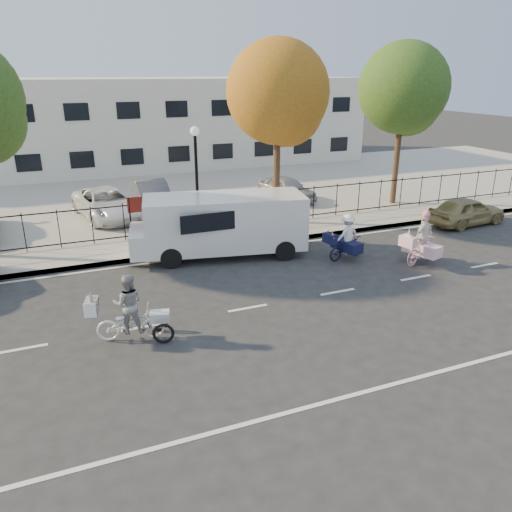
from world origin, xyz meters
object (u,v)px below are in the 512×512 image
lamppost (196,162)px  zebra_trike (130,315)px  white_van (222,223)px  lot_car_d (287,189)px  bull_bike (346,241)px  unicorn_bike (422,244)px  gold_sedan (467,211)px  lot_car_b (107,204)px  lot_car_c (152,195)px

lamppost → zebra_trike: lamppost is taller
white_van → lot_car_d: white_van is taller
zebra_trike → bull_bike: 8.72m
unicorn_bike → bull_bike: size_ratio=1.08×
lamppost → bull_bike: size_ratio=2.35×
white_van → unicorn_bike: bearing=-17.9°
unicorn_bike → zebra_trike: bearing=81.5°
gold_sedan → lot_car_b: 16.15m
zebra_trike → white_van: (4.14, 5.02, 0.55)m
lamppost → white_van: lamppost is taller
lamppost → lot_car_d: bearing=33.8°
lot_car_b → lot_car_c: bearing=6.4°
lamppost → gold_sedan: lamppost is taller
lamppost → lot_car_b: (-3.16, 4.00, -2.30)m
gold_sedan → lot_car_c: lot_car_c is taller
unicorn_bike → gold_sedan: size_ratio=0.54×
unicorn_bike → bull_bike: unicorn_bike is taller
zebra_trike → white_van: white_van is taller
gold_sedan → lot_car_b: bearing=60.6°
lot_car_c → lot_car_d: lot_car_c is taller
unicorn_bike → bull_bike: 2.63m
zebra_trike → bull_bike: bearing=-55.7°
zebra_trike → unicorn_bike: size_ratio=1.05×
lamppost → white_van: (0.24, -2.30, -1.87)m
lamppost → lot_car_c: (-0.98, 4.68, -2.27)m
unicorn_bike → lot_car_b: (-9.66, 9.79, 0.09)m
lot_car_d → zebra_trike: bearing=-144.6°
lamppost → bull_bike: 6.58m
bull_bike → white_van: 4.57m
lot_car_b → lot_car_c: lot_car_c is taller
lot_car_c → bull_bike: bearing=-59.5°
unicorn_bike → bull_bike: (-2.19, 1.45, -0.06)m
white_van → gold_sedan: 11.33m
zebra_trike → white_van: size_ratio=0.31×
lot_car_d → unicorn_bike: bearing=-99.7°
zebra_trike → lot_car_d: size_ratio=0.58×
lamppost → white_van: bearing=-84.0°
bull_bike → lot_car_d: bull_bike is taller
bull_bike → gold_sedan: bearing=-88.6°
unicorn_bike → gold_sedan: 5.95m
bull_bike → gold_sedan: 7.45m
bull_bike → lot_car_c: 10.44m
lot_car_b → lot_car_d: 8.98m
zebra_trike → bull_bike: zebra_trike is taller
unicorn_bike → gold_sedan: bearing=-75.1°
unicorn_bike → white_van: (-6.25, 3.48, 0.52)m
lamppost → unicorn_bike: 9.02m
zebra_trike → lot_car_c: bearing=0.6°
gold_sedan → lot_car_b: size_ratio=0.78×
white_van → lot_car_c: (-1.22, 6.98, -0.39)m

